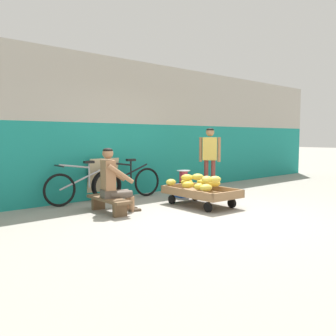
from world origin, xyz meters
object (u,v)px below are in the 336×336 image
weighing_scale (184,177)px  customer_adult (210,153)px  vendor_seated (113,180)px  low_bench (108,202)px  bicycle_far_left (127,182)px  bicycle_near_left (84,186)px  sign_board (103,179)px  banana_cart (201,194)px  plastic_crate (183,190)px

weighing_scale → customer_adult: bearing=-15.8°
customer_adult → vendor_seated: bearing=-176.1°
low_bench → bicycle_far_left: bicycle_far_left is taller
weighing_scale → bicycle_near_left: size_ratio=0.18×
weighing_scale → sign_board: 1.77m
vendor_seated → customer_adult: customer_adult is taller
banana_cart → vendor_seated: size_ratio=1.30×
low_bench → weighing_scale: bearing=9.1°
banana_cart → weighing_scale: (0.50, 1.00, 0.21)m
plastic_crate → bicycle_far_left: bicycle_far_left is taller
vendor_seated → bicycle_far_left: (1.04, 1.05, -0.21)m
bicycle_near_left → customer_adult: size_ratio=1.08×
customer_adult → banana_cart: bearing=-145.0°
plastic_crate → weighing_scale: weighing_scale is taller
bicycle_far_left → vendor_seated: bearing=-134.9°
plastic_crate → vendor_seated: bearing=-169.9°
plastic_crate → sign_board: (-1.51, 0.93, 0.29)m
weighing_scale → bicycle_far_left: size_ratio=0.18×
bicycle_far_left → banana_cart: bearing=-71.8°
sign_board → customer_adult: customer_adult is taller
low_bench → sign_board: 1.47m
plastic_crate → bicycle_near_left: (-2.06, 0.70, 0.20)m
sign_board → customer_adult: size_ratio=0.58×
bicycle_far_left → bicycle_near_left: bearing=178.3°
banana_cart → sign_board: (-1.00, 1.92, 0.20)m
banana_cart → customer_adult: (1.16, 0.81, 0.71)m
bicycle_near_left → sign_board: (0.56, 0.22, 0.09)m
vendor_seated → sign_board: bearing=65.5°
banana_cart → bicycle_far_left: (-0.55, 1.67, 0.11)m
weighing_scale → vendor_seated: bearing=-169.9°
low_bench → sign_board: size_ratio=1.27×
banana_cart → bicycle_far_left: 1.76m
low_bench → vendor_seated: bearing=-13.9°
bicycle_far_left → sign_board: size_ratio=1.88×
low_bench → weighing_scale: weighing_scale is taller
banana_cart → low_bench: 1.80m
low_bench → vendor_seated: (0.09, -0.02, 0.37)m
sign_board → vendor_seated: bearing=-114.5°
banana_cart → low_bench: (-1.68, 0.65, -0.04)m
bicycle_far_left → low_bench: bearing=-137.7°
bicycle_near_left → bicycle_far_left: size_ratio=1.00×
bicycle_near_left → banana_cart: bearing=-47.5°
low_bench → plastic_crate: (2.18, 0.35, -0.05)m
weighing_scale → plastic_crate: bearing=90.0°
low_bench → plastic_crate: bearing=9.2°
bicycle_near_left → customer_adult: bearing=-18.2°
bicycle_near_left → sign_board: bearing=21.7°
banana_cart → bicycle_near_left: (-1.56, 1.70, 0.11)m
plastic_crate → banana_cart: bearing=-116.8°
low_bench → customer_adult: bearing=3.3°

